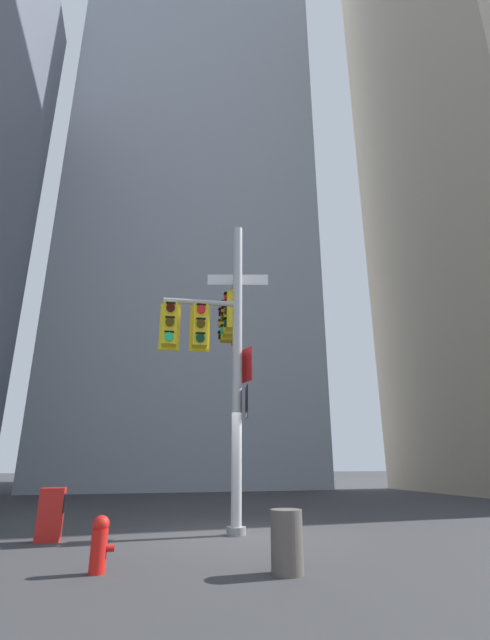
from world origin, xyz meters
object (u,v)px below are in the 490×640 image
fire_hydrant (100,543)px  newspaper_box (51,514)px  signal_pole_assembly (222,337)px  trash_bin (287,541)px

fire_hydrant → newspaper_box: (-1.07, 2.84, 0.10)m
signal_pole_assembly → trash_bin: 5.63m
fire_hydrant → trash_bin: bearing=-15.1°
signal_pole_assembly → newspaper_box: signal_pole_assembly is taller
trash_bin → newspaper_box: bearing=135.5°
fire_hydrant → newspaper_box: 3.04m
fire_hydrant → trash_bin: trash_bin is taller
fire_hydrant → newspaper_box: bearing=110.7°
newspaper_box → trash_bin: size_ratio=1.18×
newspaper_box → trash_bin: newspaper_box is taller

